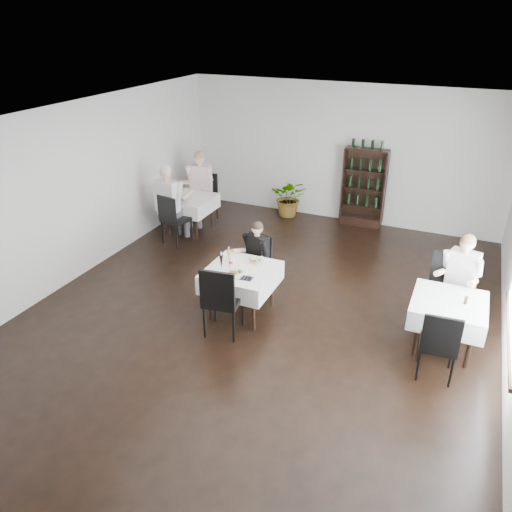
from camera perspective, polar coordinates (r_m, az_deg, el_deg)
The scene contains 23 objects.
room_shell at distance 7.19m, azimuth 0.37°, elevation 3.21°, with size 9.00×9.00×9.00m.
wine_shelf at distance 11.13m, azimuth 12.19°, elevation 7.54°, with size 0.90×0.28×1.75m.
main_table at distance 7.68m, azimuth -1.71°, elevation -2.47°, with size 1.03×1.03×0.77m.
left_table at distance 10.74m, azimuth -7.64°, elevation 5.93°, with size 0.98×0.98×0.77m.
right_table at distance 7.37m, azimuth 21.10°, elevation -5.81°, with size 0.98×0.98×0.77m.
potted_tree at distance 11.57m, azimuth 3.87°, elevation 6.70°, with size 0.80×0.70×0.89m, color #235D1F.
main_chair_far at distance 8.36m, azimuth 0.03°, elevation -0.39°, with size 0.54×0.55×0.99m.
main_chair_near at distance 7.15m, azimuth -4.04°, elevation -4.72°, with size 0.58×0.58×1.12m.
left_chair_far at distance 11.30m, azimuth -5.75°, elevation 7.00°, with size 0.57×0.58×1.06m.
left_chair_near at distance 10.16m, azimuth -9.52°, elevation 4.49°, with size 0.59×0.60×1.06m.
right_chair_far at distance 7.93m, azimuth 20.82°, elevation -3.15°, with size 0.55×0.56×1.14m.
right_chair_near at distance 6.77m, azimuth 20.21°, elevation -9.15°, with size 0.49×0.50×1.01m.
diner_main at distance 8.13m, azimuth -0.19°, elevation 0.33°, with size 0.57×0.61×1.30m.
diner_left_far at distance 11.08m, azimuth -6.54°, elevation 8.36°, with size 0.62×0.63×1.61m.
diner_left_near at distance 10.18m, azimuth -9.76°, elevation 6.60°, with size 0.64×0.65×1.64m.
diner_right_far at distance 7.85m, azimuth 22.28°, elevation -1.98°, with size 0.62×0.66×1.48m.
plate_far at distance 7.78m, azimuth -0.04°, elevation -0.70°, with size 0.29×0.29×0.07m.
plate_near at distance 7.45m, azimuth -2.37°, elevation -2.00°, with size 0.27×0.27×0.08m.
pilsner_dark at distance 7.61m, azimuth -3.99°, elevation -0.62°, with size 0.06×0.06×0.27m.
pilsner_lager at distance 7.75m, azimuth -3.12°, elevation -0.06°, with size 0.06×0.06×0.27m.
coke_bottle at distance 7.65m, azimuth -2.90°, elevation -0.62°, with size 0.06×0.06×0.23m.
napkin_cutlery at distance 7.34m, azimuth -1.10°, elevation -2.55°, with size 0.18×0.19×0.02m.
pepper_mill at distance 7.28m, azimuth 22.87°, elevation -4.67°, with size 0.04×0.04×0.11m, color black.
Camera 1 is at (2.62, -6.07, 4.32)m, focal length 35.00 mm.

